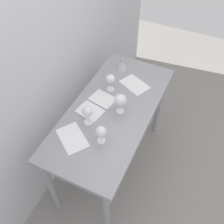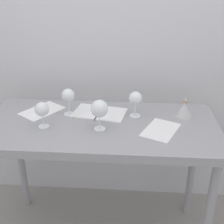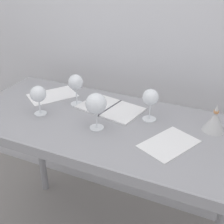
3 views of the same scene
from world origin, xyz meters
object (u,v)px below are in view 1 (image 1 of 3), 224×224
open_notebook (97,105)px  tasting_sheet_lower (72,138)px  wine_glass_near_left (101,132)px  tasting_sheet_upper (135,84)px  wine_glass_near_center (120,101)px  wine_glass_far_right (110,79)px  decanter_funnel (122,65)px  wine_glass_far_left (87,112)px

open_notebook → tasting_sheet_lower: size_ratio=1.36×
wine_glass_near_left → tasting_sheet_upper: size_ratio=0.62×
wine_glass_near_left → wine_glass_near_center: bearing=-0.7°
wine_glass_near_left → wine_glass_far_right: bearing=18.7°
tasting_sheet_lower → tasting_sheet_upper: bearing=20.6°
decanter_funnel → tasting_sheet_upper: bearing=-128.6°
wine_glass_far_right → open_notebook: (-0.22, 0.02, -0.11)m
wine_glass_near_left → wine_glass_far_left: 0.21m
wine_glass_far_left → open_notebook: bearing=8.1°
decanter_funnel → wine_glass_far_left: bearing=-177.4°
open_notebook → tasting_sheet_lower: (-0.37, 0.01, -0.00)m
tasting_sheet_lower → decanter_funnel: 0.91m
wine_glass_far_left → tasting_sheet_upper: wine_glass_far_left is taller
decanter_funnel → tasting_sheet_lower: bearing=179.8°
wine_glass_far_left → wine_glass_far_right: (0.41, 0.01, -0.01)m
tasting_sheet_upper → tasting_sheet_lower: same height
wine_glass_near_left → decanter_funnel: size_ratio=1.13×
wine_glass_far_left → wine_glass_far_right: size_ratio=1.05×
wine_glass_far_right → tasting_sheet_upper: size_ratio=0.66×
wine_glass_near_center → decanter_funnel: size_ratio=1.31×
wine_glass_near_left → wine_glass_far_right: (0.53, 0.18, 0.01)m
wine_glass_near_left → wine_glass_far_left: wine_glass_far_left is taller
wine_glass_far_right → decanter_funnel: wine_glass_far_right is taller
wine_glass_far_right → tasting_sheet_upper: (0.15, -0.17, -0.12)m
wine_glass_far_left → open_notebook: (0.19, 0.03, -0.12)m
wine_glass_near_left → tasting_sheet_lower: size_ratio=0.59×
wine_glass_near_left → decanter_funnel: 0.86m
tasting_sheet_upper → decanter_funnel: (0.16, 0.20, 0.05)m
decanter_funnel → wine_glass_near_left: bearing=-166.2°
wine_glass_near_center → tasting_sheet_lower: (-0.40, 0.21, -0.12)m
wine_glass_far_left → open_notebook: 0.23m
wine_glass_near_left → tasting_sheet_upper: (0.68, 0.01, -0.11)m
wine_glass_far_right → tasting_sheet_upper: bearing=-49.1°
tasting_sheet_upper → tasting_sheet_lower: size_ratio=0.94×
decanter_funnel → wine_glass_near_center: bearing=-157.5°
wine_glass_near_center → tasting_sheet_upper: bearing=2.0°
wine_glass_near_left → tasting_sheet_upper: wine_glass_near_left is taller
wine_glass_near_left → wine_glass_near_center: 0.33m
wine_glass_near_left → open_notebook: bearing=33.3°
wine_glass_far_right → tasting_sheet_upper: 0.25m
tasting_sheet_upper → open_notebook: bearing=177.6°
wine_glass_near_left → wine_glass_near_center: (0.33, -0.00, 0.02)m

